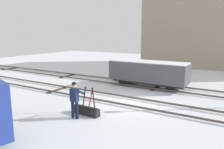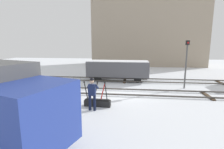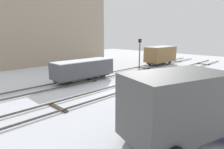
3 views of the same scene
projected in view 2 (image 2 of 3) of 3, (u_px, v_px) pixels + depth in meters
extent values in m
plane|color=silver|center=(122.00, 93.00, 12.31)|extent=(60.00, 60.00, 0.00)
cube|color=#4C4742|center=(122.00, 95.00, 11.58)|extent=(44.00, 0.07, 0.10)
cube|color=#4C4742|center=(123.00, 89.00, 12.99)|extent=(44.00, 0.07, 0.10)
cube|color=#423323|center=(46.00, 90.00, 12.98)|extent=(0.24, 1.94, 0.08)
cube|color=#423323|center=(208.00, 96.00, 11.62)|extent=(0.24, 1.94, 0.08)
cube|color=#4C4742|center=(124.00, 81.00, 15.76)|extent=(44.00, 0.07, 0.10)
cube|color=#4C4742|center=(125.00, 78.00, 17.16)|extent=(44.00, 0.07, 0.10)
cube|color=#423323|center=(39.00, 78.00, 17.49)|extent=(0.24, 1.94, 0.08)
cube|color=#423323|center=(125.00, 81.00, 16.48)|extent=(0.24, 1.94, 0.08)
cube|color=#423323|center=(221.00, 83.00, 15.46)|extent=(0.24, 1.94, 0.08)
cube|color=black|center=(98.00, 103.00, 9.76)|extent=(1.53, 0.42, 0.36)
cube|color=black|center=(97.00, 100.00, 9.72)|extent=(1.38, 0.26, 0.06)
cylinder|color=black|center=(86.00, 91.00, 9.74)|extent=(0.25, 0.07, 1.04)
sphere|color=black|center=(84.00, 82.00, 9.67)|extent=(0.09, 0.09, 0.09)
cylinder|color=black|center=(96.00, 91.00, 9.65)|extent=(0.26, 0.07, 1.04)
sphere|color=black|center=(97.00, 83.00, 9.55)|extent=(0.09, 0.09, 0.09)
cylinder|color=red|center=(103.00, 92.00, 9.59)|extent=(0.31, 0.07, 1.03)
sphere|color=black|center=(105.00, 83.00, 9.48)|extent=(0.09, 0.09, 0.09)
cylinder|color=black|center=(106.00, 92.00, 9.56)|extent=(0.19, 0.06, 1.05)
sphere|color=black|center=(105.00, 83.00, 9.48)|extent=(0.09, 0.09, 0.09)
cylinder|color=#111831|center=(90.00, 103.00, 9.12)|extent=(0.15, 0.15, 0.84)
cylinder|color=#111831|center=(95.00, 103.00, 9.08)|extent=(0.15, 0.15, 0.84)
cube|color=#192347|center=(92.00, 90.00, 8.97)|extent=(0.39, 0.26, 0.60)
sphere|color=tan|center=(92.00, 81.00, 8.89)|extent=(0.23, 0.23, 0.23)
sphere|color=black|center=(92.00, 80.00, 8.87)|extent=(0.21, 0.21, 0.21)
cylinder|color=#192347|center=(90.00, 87.00, 9.25)|extent=(0.13, 0.57, 0.27)
cylinder|color=#192347|center=(97.00, 87.00, 9.16)|extent=(0.13, 0.55, 0.37)
cube|color=navy|center=(32.00, 116.00, 4.84)|extent=(2.47, 2.59, 1.90)
cube|color=black|center=(56.00, 110.00, 4.41)|extent=(0.60, 1.71, 0.76)
cylinder|color=black|center=(48.00, 128.00, 6.29)|extent=(0.93, 0.52, 0.90)
cylinder|color=#4C4C4C|center=(186.00, 67.00, 13.44)|extent=(0.12, 0.12, 3.46)
cube|color=black|center=(188.00, 43.00, 13.10)|extent=(0.24, 0.24, 0.36)
sphere|color=red|center=(188.00, 43.00, 12.98)|extent=(0.14, 0.14, 0.14)
cube|color=gray|center=(147.00, 34.00, 28.58)|extent=(17.92, 5.87, 10.40)
cube|color=#38383D|center=(149.00, 1.00, 27.64)|extent=(18.28, 5.99, 0.30)
cube|color=#2D2B28|center=(118.00, 77.00, 16.49)|extent=(5.57, 1.28, 0.20)
cube|color=#4C4C51|center=(118.00, 69.00, 16.35)|extent=(5.88, 2.05, 1.40)
cube|color=white|center=(118.00, 61.00, 16.22)|extent=(5.77, 1.97, 0.06)
cylinder|color=black|center=(98.00, 78.00, 16.25)|extent=(0.70, 0.12, 0.70)
cylinder|color=black|center=(100.00, 76.00, 17.27)|extent=(0.70, 0.12, 0.70)
cylinder|color=black|center=(138.00, 79.00, 15.72)|extent=(0.70, 0.12, 0.70)
cylinder|color=black|center=(137.00, 77.00, 16.74)|extent=(0.70, 0.12, 0.70)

